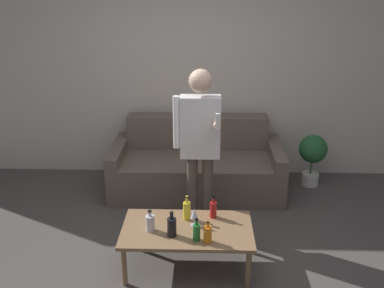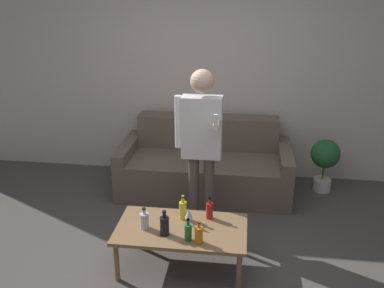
{
  "view_description": "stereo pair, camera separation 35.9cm",
  "coord_description": "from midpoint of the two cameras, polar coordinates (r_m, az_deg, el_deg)",
  "views": [
    {
      "loc": [
        0.18,
        -2.92,
        2.34
      ],
      "look_at": [
        0.07,
        0.64,
        0.95
      ],
      "focal_mm": 40.0,
      "sensor_mm": 36.0,
      "label": 1
    },
    {
      "loc": [
        0.54,
        -2.89,
        2.34
      ],
      "look_at": [
        0.07,
        0.64,
        0.95
      ],
      "focal_mm": 40.0,
      "sensor_mm": 36.0,
      "label": 2
    }
  ],
  "objects": [
    {
      "name": "ground_plane",
      "position": [
        3.75,
        0.4,
        -17.35
      ],
      "size": [
        16.0,
        16.0,
        0.0
      ],
      "primitive_type": "plane",
      "color": "#514C47"
    },
    {
      "name": "wall_back",
      "position": [
        5.16,
        3.43,
        10.18
      ],
      "size": [
        8.0,
        0.06,
        2.7
      ],
      "color": "beige",
      "rests_on": "ground_plane"
    },
    {
      "name": "couch",
      "position": [
        4.99,
        3.85,
        -2.95
      ],
      "size": [
        1.94,
        0.9,
        0.82
      ],
      "color": "#6B5B4C",
      "rests_on": "ground_plane"
    },
    {
      "name": "coffee_table",
      "position": [
        3.66,
        1.43,
        -11.67
      ],
      "size": [
        1.09,
        0.61,
        0.39
      ],
      "color": "#8E6B47",
      "rests_on": "ground_plane"
    },
    {
      "name": "bottle_orange",
      "position": [
        3.45,
        2.52,
        -11.69
      ],
      "size": [
        0.06,
        0.06,
        0.19
      ],
      "color": "#23752D",
      "rests_on": "coffee_table"
    },
    {
      "name": "bottle_green",
      "position": [
        3.72,
        1.57,
        -8.81
      ],
      "size": [
        0.07,
        0.07,
        0.22
      ],
      "color": "yellow",
      "rests_on": "coffee_table"
    },
    {
      "name": "bottle_dark",
      "position": [
        3.75,
        5.13,
        -8.84
      ],
      "size": [
        0.06,
        0.06,
        0.2
      ],
      "color": "#B21E1E",
      "rests_on": "coffee_table"
    },
    {
      "name": "bottle_yellow",
      "position": [
        3.43,
        3.98,
        -12.0
      ],
      "size": [
        0.07,
        0.07,
        0.19
      ],
      "color": "orange",
      "rests_on": "coffee_table"
    },
    {
      "name": "bottle_red",
      "position": [
        3.6,
        -3.5,
        -10.18
      ],
      "size": [
        0.08,
        0.08,
        0.19
      ],
      "color": "silver",
      "rests_on": "coffee_table"
    },
    {
      "name": "bottle_clear",
      "position": [
        3.51,
        -0.71,
        -10.84
      ],
      "size": [
        0.08,
        0.08,
        0.22
      ],
      "color": "black",
      "rests_on": "coffee_table"
    },
    {
      "name": "wine_glass_near",
      "position": [
        3.62,
        2.46,
        -9.38
      ],
      "size": [
        0.07,
        0.07,
        0.16
      ],
      "color": "silver",
      "rests_on": "coffee_table"
    },
    {
      "name": "person_standing_front",
      "position": [
        3.94,
        3.83,
        0.73
      ],
      "size": [
        0.43,
        0.41,
        1.6
      ],
      "color": "brown",
      "rests_on": "ground_plane"
    },
    {
      "name": "potted_plant",
      "position": [
        5.18,
        19.22,
        -1.85
      ],
      "size": [
        0.33,
        0.33,
        0.63
      ],
      "color": "silver",
      "rests_on": "ground_plane"
    }
  ]
}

